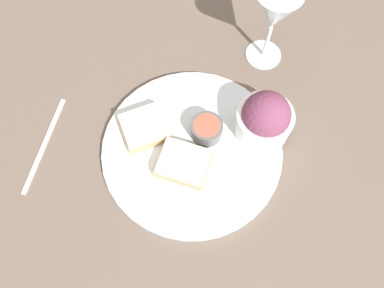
# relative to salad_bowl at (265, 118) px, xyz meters

# --- Properties ---
(ground_plane) EXTENTS (4.00, 4.00, 0.00)m
(ground_plane) POSITION_rel_salad_bowl_xyz_m (-0.12, -0.05, -0.05)
(ground_plane) COLOR brown
(dinner_plate) EXTENTS (0.33, 0.33, 0.01)m
(dinner_plate) POSITION_rel_salad_bowl_xyz_m (-0.12, -0.05, -0.05)
(dinner_plate) COLOR silver
(dinner_plate) RESTS_ON ground_plane
(salad_bowl) EXTENTS (0.10, 0.10, 0.09)m
(salad_bowl) POSITION_rel_salad_bowl_xyz_m (0.00, 0.00, 0.00)
(salad_bowl) COLOR white
(salad_bowl) RESTS_ON dinner_plate
(sauce_ramekin) EXTENTS (0.06, 0.06, 0.03)m
(sauce_ramekin) POSITION_rel_salad_bowl_xyz_m (-0.10, -0.02, -0.02)
(sauce_ramekin) COLOR #4C4C4C
(sauce_ramekin) RESTS_ON dinner_plate
(cheese_toast_near) EXTENTS (0.10, 0.09, 0.03)m
(cheese_toast_near) POSITION_rel_salad_bowl_xyz_m (-0.13, -0.09, -0.03)
(cheese_toast_near) COLOR tan
(cheese_toast_near) RESTS_ON dinner_plate
(cheese_toast_far) EXTENTS (0.11, 0.10, 0.03)m
(cheese_toast_far) POSITION_rel_salad_bowl_xyz_m (-0.21, -0.02, -0.03)
(cheese_toast_far) COLOR tan
(cheese_toast_far) RESTS_ON dinner_plate
(wine_glass) EXTENTS (0.08, 0.08, 0.17)m
(wine_glass) POSITION_rel_salad_bowl_xyz_m (0.00, 0.17, 0.07)
(wine_glass) COLOR silver
(wine_glass) RESTS_ON ground_plane
(fork) EXTENTS (0.04, 0.20, 0.01)m
(fork) POSITION_rel_salad_bowl_xyz_m (-0.40, -0.06, -0.05)
(fork) COLOR silver
(fork) RESTS_ON ground_plane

